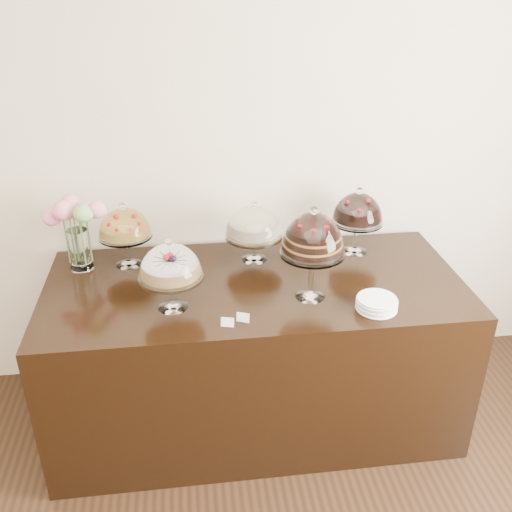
{
  "coord_description": "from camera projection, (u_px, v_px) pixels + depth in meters",
  "views": [
    {
      "loc": [
        -0.16,
        -0.14,
        2.4
      ],
      "look_at": [
        0.17,
        2.4,
        1.08
      ],
      "focal_mm": 40.0,
      "sensor_mm": 36.0,
      "label": 1
    }
  ],
  "objects": [
    {
      "name": "price_card_left",
      "position": [
        227.0,
        322.0,
        2.63
      ],
      "size": [
        0.06,
        0.03,
        0.04
      ],
      "primitive_type": "cube",
      "rotation": [
        -0.21,
        0.0,
        -0.27
      ],
      "color": "white",
      "rests_on": "display_counter"
    },
    {
      "name": "price_card_extra",
      "position": [
        243.0,
        317.0,
        2.67
      ],
      "size": [
        0.06,
        0.04,
        0.04
      ],
      "primitive_type": "cube",
      "rotation": [
        -0.21,
        0.0,
        -0.38
      ],
      "color": "white",
      "rests_on": "display_counter"
    },
    {
      "name": "cake_stand_dark_choco",
      "position": [
        358.0,
        211.0,
        3.22
      ],
      "size": [
        0.29,
        0.29,
        0.39
      ],
      "color": "white",
      "rests_on": "display_counter"
    },
    {
      "name": "plate_stack",
      "position": [
        377.0,
        304.0,
        2.76
      ],
      "size": [
        0.2,
        0.2,
        0.06
      ],
      "color": "white",
      "rests_on": "display_counter"
    },
    {
      "name": "cake_stand_fruit_tart",
      "position": [
        125.0,
        226.0,
        3.08
      ],
      "size": [
        0.29,
        0.29,
        0.37
      ],
      "color": "white",
      "rests_on": "display_counter"
    },
    {
      "name": "cake_stand_sugar_sponge",
      "position": [
        170.0,
        265.0,
        2.68
      ],
      "size": [
        0.31,
        0.31,
        0.37
      ],
      "color": "white",
      "rests_on": "display_counter"
    },
    {
      "name": "wall_back",
      "position": [
        213.0,
        143.0,
        3.2
      ],
      "size": [
        5.0,
        0.04,
        3.0
      ],
      "primitive_type": "cube",
      "color": "beige",
      "rests_on": "ground"
    },
    {
      "name": "flower_vase",
      "position": [
        76.0,
        224.0,
        3.03
      ],
      "size": [
        0.33,
        0.29,
        0.42
      ],
      "color": "white",
      "rests_on": "display_counter"
    },
    {
      "name": "cake_stand_choco_layer",
      "position": [
        313.0,
        237.0,
        2.73
      ],
      "size": [
        0.32,
        0.32,
        0.49
      ],
      "color": "white",
      "rests_on": "display_counter"
    },
    {
      "name": "price_card_right",
      "position": [
        378.0,
        312.0,
        2.71
      ],
      "size": [
        0.06,
        0.03,
        0.04
      ],
      "primitive_type": "cube",
      "rotation": [
        -0.21,
        0.0,
        -0.19
      ],
      "color": "white",
      "rests_on": "display_counter"
    },
    {
      "name": "cake_stand_cheesecake",
      "position": [
        254.0,
        224.0,
        3.14
      ],
      "size": [
        0.33,
        0.33,
        0.35
      ],
      "color": "white",
      "rests_on": "display_counter"
    },
    {
      "name": "display_counter",
      "position": [
        255.0,
        351.0,
        3.22
      ],
      "size": [
        2.2,
        1.0,
        0.9
      ],
      "primitive_type": "cube",
      "color": "black",
      "rests_on": "ground"
    }
  ]
}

